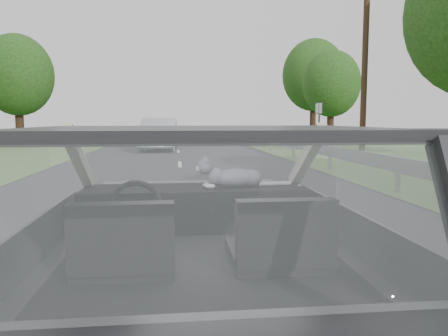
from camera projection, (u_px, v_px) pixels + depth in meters
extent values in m
cube|color=black|center=(201.00, 250.00, 2.53)|extent=(1.80, 4.00, 1.45)
cube|color=black|center=(196.00, 208.00, 3.14)|extent=(1.58, 0.45, 0.30)
cube|color=black|center=(125.00, 240.00, 2.19)|extent=(0.50, 0.72, 0.42)
cube|color=black|center=(281.00, 235.00, 2.27)|extent=(0.50, 0.72, 0.42)
torus|color=black|center=(135.00, 208.00, 2.79)|extent=(0.36, 0.36, 0.04)
ellipsoid|color=gray|center=(236.00, 177.00, 3.13)|extent=(0.53, 0.24, 0.23)
cube|color=gray|center=(326.00, 150.00, 12.90)|extent=(0.05, 90.00, 0.32)
imported|color=silver|center=(159.00, 134.00, 21.53)|extent=(2.10, 4.87, 1.58)
cube|color=#14411D|center=(319.00, 127.00, 20.99)|extent=(0.13, 0.93, 2.31)
cylinder|color=#342318|center=(365.00, 60.00, 19.71)|extent=(0.33, 0.33, 8.35)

